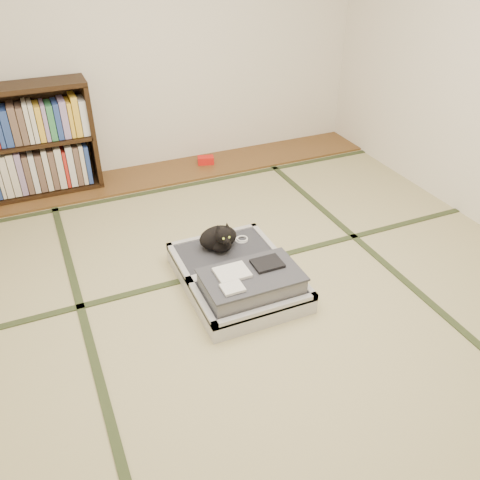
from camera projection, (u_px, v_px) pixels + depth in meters
name	position (u px, v px, depth m)	size (l,w,h in m)	color
floor	(255.00, 304.00, 3.15)	(4.50, 4.50, 0.00)	tan
wood_strip	(164.00, 173.00, 4.68)	(4.00, 0.50, 0.02)	brown
red_item	(206.00, 160.00, 4.82)	(0.15, 0.09, 0.07)	red
room_shell	(260.00, 61.00, 2.35)	(4.50, 4.50, 4.50)	white
tatami_borders	(225.00, 261.00, 3.53)	(4.00, 4.50, 0.01)	#2D381E
bookcase	(10.00, 147.00, 4.08)	(1.33, 0.30, 0.92)	black
suitcase	(240.00, 277.00, 3.22)	(0.67, 0.89, 0.26)	#B6B6BB
cat	(220.00, 238.00, 3.38)	(0.30, 0.30, 0.24)	black
cable_coil	(242.00, 239.00, 3.51)	(0.09, 0.09, 0.02)	white
hanger	(222.00, 289.00, 3.26)	(0.41, 0.22, 0.01)	black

